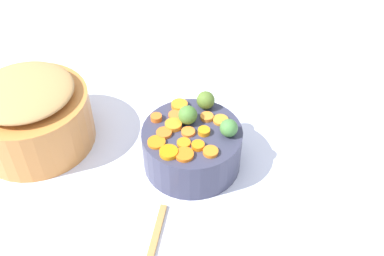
# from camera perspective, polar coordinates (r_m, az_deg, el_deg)

# --- Properties ---
(tabletop) EXTENTS (2.40, 2.40, 0.02)m
(tabletop) POSITION_cam_1_polar(r_m,az_deg,el_deg) (1.10, 0.43, -3.02)
(tabletop) COLOR white
(tabletop) RESTS_ON ground
(serving_bowl_carrots) EXTENTS (0.22, 0.22, 0.10)m
(serving_bowl_carrots) POSITION_cam_1_polar(r_m,az_deg,el_deg) (1.03, -0.00, -2.43)
(serving_bowl_carrots) COLOR #36374E
(serving_bowl_carrots) RESTS_ON tabletop
(metal_pot) EXTENTS (0.28, 0.28, 0.13)m
(metal_pot) POSITION_cam_1_polar(r_m,az_deg,el_deg) (1.14, -19.15, 1.00)
(metal_pot) COLOR #C87E3B
(metal_pot) RESTS_ON tabletop
(stuffing_mound) EXTENTS (0.22, 0.22, 0.04)m
(stuffing_mound) POSITION_cam_1_polar(r_m,az_deg,el_deg) (1.09, -20.17, 4.31)
(stuffing_mound) COLOR tan
(stuffing_mound) RESTS_ON metal_pot
(carrot_slice_0) EXTENTS (0.04, 0.04, 0.01)m
(carrot_slice_0) POSITION_cam_1_polar(r_m,az_deg,el_deg) (1.02, 3.56, 0.99)
(carrot_slice_0) COLOR orange
(carrot_slice_0) RESTS_ON serving_bowl_carrots
(carrot_slice_1) EXTENTS (0.03, 0.03, 0.01)m
(carrot_slice_1) POSITION_cam_1_polar(r_m,az_deg,el_deg) (0.96, 0.75, -2.19)
(carrot_slice_1) COLOR orange
(carrot_slice_1) RESTS_ON serving_bowl_carrots
(carrot_slice_2) EXTENTS (0.05, 0.05, 0.01)m
(carrot_slice_2) POSITION_cam_1_polar(r_m,az_deg,el_deg) (1.00, -2.32, 0.38)
(carrot_slice_2) COLOR orange
(carrot_slice_2) RESTS_ON serving_bowl_carrots
(carrot_slice_3) EXTENTS (0.05, 0.05, 0.01)m
(carrot_slice_3) POSITION_cam_1_polar(r_m,az_deg,el_deg) (0.99, -3.48, -0.62)
(carrot_slice_3) COLOR orange
(carrot_slice_3) RESTS_ON serving_bowl_carrots
(carrot_slice_4) EXTENTS (0.04, 0.04, 0.01)m
(carrot_slice_4) POSITION_cam_1_polar(r_m,az_deg,el_deg) (0.99, -0.48, -0.50)
(carrot_slice_4) COLOR orange
(carrot_slice_4) RESTS_ON serving_bowl_carrots
(carrot_slice_5) EXTENTS (0.04, 0.04, 0.01)m
(carrot_slice_5) POSITION_cam_1_polar(r_m,az_deg,el_deg) (1.03, -2.05, 1.61)
(carrot_slice_5) COLOR orange
(carrot_slice_5) RESTS_ON serving_bowl_carrots
(carrot_slice_6) EXTENTS (0.05, 0.05, 0.01)m
(carrot_slice_6) POSITION_cam_1_polar(r_m,az_deg,el_deg) (0.95, -2.90, -3.02)
(carrot_slice_6) COLOR orange
(carrot_slice_6) RESTS_ON serving_bowl_carrots
(carrot_slice_7) EXTENTS (0.03, 0.03, 0.01)m
(carrot_slice_7) POSITION_cam_1_polar(r_m,az_deg,el_deg) (0.97, -1.04, -1.86)
(carrot_slice_7) COLOR orange
(carrot_slice_7) RESTS_ON serving_bowl_carrots
(carrot_slice_8) EXTENTS (0.03, 0.03, 0.01)m
(carrot_slice_8) POSITION_cam_1_polar(r_m,az_deg,el_deg) (1.02, -4.45, 1.29)
(carrot_slice_8) COLOR orange
(carrot_slice_8) RESTS_ON serving_bowl_carrots
(carrot_slice_9) EXTENTS (0.04, 0.04, 0.01)m
(carrot_slice_9) POSITION_cam_1_polar(r_m,az_deg,el_deg) (0.95, 2.32, -2.95)
(carrot_slice_9) COLOR orange
(carrot_slice_9) RESTS_ON serving_bowl_carrots
(carrot_slice_10) EXTENTS (0.05, 0.05, 0.01)m
(carrot_slice_10) POSITION_cam_1_polar(r_m,az_deg,el_deg) (0.97, -4.42, -1.77)
(carrot_slice_10) COLOR orange
(carrot_slice_10) RESTS_ON serving_bowl_carrots
(carrot_slice_11) EXTENTS (0.05, 0.05, 0.01)m
(carrot_slice_11) POSITION_cam_1_polar(r_m,az_deg,el_deg) (1.05, -1.56, 2.85)
(carrot_slice_11) COLOR orange
(carrot_slice_11) RESTS_ON serving_bowl_carrots
(carrot_slice_12) EXTENTS (0.05, 0.05, 0.01)m
(carrot_slice_12) POSITION_cam_1_polar(r_m,az_deg,el_deg) (0.94, -0.95, -3.31)
(carrot_slice_12) COLOR orange
(carrot_slice_12) RESTS_ON serving_bowl_carrots
(carrot_slice_13) EXTENTS (0.04, 0.04, 0.01)m
(carrot_slice_13) POSITION_cam_1_polar(r_m,az_deg,el_deg) (1.03, 1.86, 1.38)
(carrot_slice_13) COLOR orange
(carrot_slice_13) RESTS_ON serving_bowl_carrots
(carrot_slice_14) EXTENTS (0.04, 0.04, 0.01)m
(carrot_slice_14) POSITION_cam_1_polar(r_m,az_deg,el_deg) (0.99, 1.71, -0.36)
(carrot_slice_14) COLOR orange
(carrot_slice_14) RESTS_ON serving_bowl_carrots
(brussels_sprout_0) EXTENTS (0.04, 0.04, 0.04)m
(brussels_sprout_0) POSITION_cam_1_polar(r_m,az_deg,el_deg) (1.04, 1.71, 3.46)
(brussels_sprout_0) COLOR #53722A
(brussels_sprout_0) RESTS_ON serving_bowl_carrots
(brussels_sprout_1) EXTENTS (0.04, 0.04, 0.04)m
(brussels_sprout_1) POSITION_cam_1_polar(r_m,az_deg,el_deg) (1.00, -0.54, 1.62)
(brussels_sprout_1) COLOR #497B32
(brussels_sprout_1) RESTS_ON serving_bowl_carrots
(brussels_sprout_2) EXTENTS (0.04, 0.04, 0.04)m
(brussels_sprout_2) POSITION_cam_1_polar(r_m,az_deg,el_deg) (0.98, 4.58, 0.01)
(brussels_sprout_2) COLOR #467E3D
(brussels_sprout_2) RESTS_ON serving_bowl_carrots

